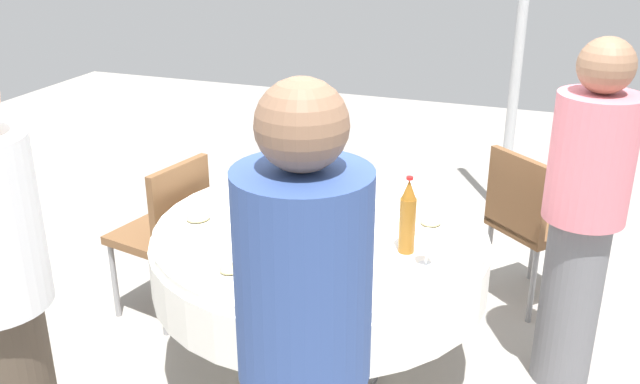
% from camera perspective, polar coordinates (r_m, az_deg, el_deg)
% --- Properties ---
extents(ground_plane, '(10.00, 10.00, 0.00)m').
position_cam_1_polar(ground_plane, '(3.42, 0.00, -14.15)').
color(ground_plane, gray).
extents(dining_table, '(1.47, 1.47, 0.74)m').
position_cam_1_polar(dining_table, '(3.10, 0.00, -5.29)').
color(dining_table, white).
rests_on(dining_table, ground_plane).
extents(bottle_brown_rear, '(0.06, 0.06, 0.32)m').
position_cam_1_polar(bottle_brown_rear, '(2.94, -2.62, -0.56)').
color(bottle_brown_rear, '#593314').
rests_on(bottle_brown_rear, dining_table).
extents(bottle_green_east, '(0.07, 0.07, 0.28)m').
position_cam_1_polar(bottle_green_east, '(3.26, -2.54, 1.43)').
color(bottle_green_east, '#2D6B38').
rests_on(bottle_green_east, dining_table).
extents(bottle_brown_far, '(0.06, 0.06, 0.30)m').
position_cam_1_polar(bottle_brown_far, '(3.05, -0.28, 0.11)').
color(bottle_brown_far, '#593314').
rests_on(bottle_brown_far, dining_table).
extents(bottle_dark_green_north, '(0.06, 0.06, 0.33)m').
position_cam_1_polar(bottle_dark_green_north, '(2.93, -0.09, -0.47)').
color(bottle_dark_green_north, '#194728').
rests_on(bottle_dark_green_north, dining_table).
extents(bottle_amber_south, '(0.07, 0.07, 0.32)m').
position_cam_1_polar(bottle_amber_south, '(2.78, 7.15, -2.06)').
color(bottle_amber_south, '#8C5619').
rests_on(bottle_amber_south, dining_table).
extents(wine_glass_north, '(0.06, 0.06, 0.13)m').
position_cam_1_polar(wine_glass_north, '(2.82, -0.32, -2.86)').
color(wine_glass_north, white).
rests_on(wine_glass_north, dining_table).
extents(wine_glass_south, '(0.06, 0.06, 0.15)m').
position_cam_1_polar(wine_glass_south, '(2.71, 8.72, -4.03)').
color(wine_glass_south, white).
rests_on(wine_glass_south, dining_table).
extents(plate_near, '(0.20, 0.20, 0.04)m').
position_cam_1_polar(plate_near, '(2.67, -7.29, -6.48)').
color(plate_near, white).
rests_on(plate_near, dining_table).
extents(plate_outer, '(0.21, 0.21, 0.02)m').
position_cam_1_polar(plate_outer, '(3.27, 5.39, -0.85)').
color(plate_outer, white).
rests_on(plate_outer, dining_table).
extents(plate_front, '(0.26, 0.26, 0.04)m').
position_cam_1_polar(plate_front, '(3.12, -9.86, -2.26)').
color(plate_front, white).
rests_on(plate_front, dining_table).
extents(plate_west, '(0.23, 0.23, 0.04)m').
position_cam_1_polar(plate_west, '(3.07, 9.00, -2.64)').
color(plate_west, white).
rests_on(plate_west, dining_table).
extents(spoon_east, '(0.11, 0.16, 0.00)m').
position_cam_1_polar(spoon_east, '(2.52, 0.61, -8.41)').
color(spoon_east, silver).
rests_on(spoon_east, dining_table).
extents(spoon_far, '(0.02, 0.18, 0.00)m').
position_cam_1_polar(spoon_far, '(2.74, -1.69, -5.77)').
color(spoon_far, silver).
rests_on(spoon_far, dining_table).
extents(person_east, '(0.34, 0.34, 1.69)m').
position_cam_1_polar(person_east, '(1.88, -1.29, -15.05)').
color(person_east, '#4C3F33').
rests_on(person_east, ground_plane).
extents(person_far, '(0.34, 0.34, 1.57)m').
position_cam_1_polar(person_far, '(3.15, 20.63, -1.74)').
color(person_far, slate).
rests_on(person_far, ground_plane).
extents(chair_right, '(0.56, 0.56, 0.87)m').
position_cam_1_polar(chair_right, '(3.83, 16.61, -1.93)').
color(chair_right, brown).
rests_on(chair_right, ground_plane).
extents(chair_left, '(0.47, 0.47, 0.87)m').
position_cam_1_polar(chair_left, '(3.64, -12.29, -2.75)').
color(chair_left, brown).
rests_on(chair_left, ground_plane).
extents(tent_pole_main, '(0.07, 0.07, 2.56)m').
position_cam_1_polar(tent_pole_main, '(4.81, 16.02, 12.52)').
color(tent_pole_main, '#B2B5B7').
rests_on(tent_pole_main, ground_plane).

